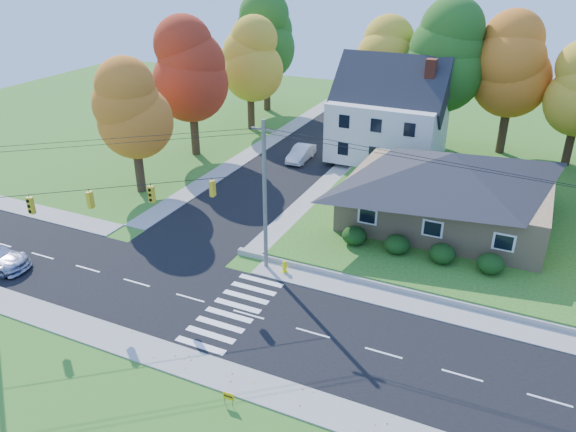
# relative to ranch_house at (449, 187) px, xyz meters

# --- Properties ---
(ground) EXTENTS (120.00, 120.00, 0.00)m
(ground) POSITION_rel_ranch_house_xyz_m (-8.00, -16.00, -3.27)
(ground) COLOR #3D7923
(road_main) EXTENTS (90.00, 8.00, 0.02)m
(road_main) POSITION_rel_ranch_house_xyz_m (-8.00, -16.00, -3.26)
(road_main) COLOR black
(road_main) RESTS_ON ground
(road_cross) EXTENTS (8.00, 44.00, 0.02)m
(road_cross) POSITION_rel_ranch_house_xyz_m (-16.00, 10.00, -3.25)
(road_cross) COLOR black
(road_cross) RESTS_ON ground
(sidewalk_north) EXTENTS (90.00, 2.00, 0.08)m
(sidewalk_north) POSITION_rel_ranch_house_xyz_m (-8.00, -11.00, -3.23)
(sidewalk_north) COLOR #9C9A90
(sidewalk_north) RESTS_ON ground
(sidewalk_south) EXTENTS (90.00, 2.00, 0.08)m
(sidewalk_south) POSITION_rel_ranch_house_xyz_m (-8.00, -21.00, -3.23)
(sidewalk_south) COLOR #9C9A90
(sidewalk_south) RESTS_ON ground
(lawn) EXTENTS (30.00, 30.00, 0.50)m
(lawn) POSITION_rel_ranch_house_xyz_m (5.00, 5.00, -3.02)
(lawn) COLOR #3D7923
(lawn) RESTS_ON ground
(ranch_house) EXTENTS (14.60, 10.60, 5.40)m
(ranch_house) POSITION_rel_ranch_house_xyz_m (0.00, 0.00, 0.00)
(ranch_house) COLOR tan
(ranch_house) RESTS_ON lawn
(colonial_house) EXTENTS (10.40, 8.40, 9.60)m
(colonial_house) POSITION_rel_ranch_house_xyz_m (-7.96, 12.00, 1.32)
(colonial_house) COLOR silver
(colonial_house) RESTS_ON lawn
(hedge_row) EXTENTS (10.70, 1.70, 1.27)m
(hedge_row) POSITION_rel_ranch_house_xyz_m (-0.50, -6.20, -2.13)
(hedge_row) COLOR #163A10
(hedge_row) RESTS_ON lawn
(traffic_infrastructure) EXTENTS (38.10, 10.66, 10.00)m
(traffic_infrastructure) POSITION_rel_ranch_house_xyz_m (-8.15, -14.65, 1.88)
(traffic_infrastructure) COLOR #666059
(traffic_infrastructure) RESTS_ON ground
(tree_lot_0) EXTENTS (6.72, 6.72, 12.51)m
(tree_lot_0) POSITION_rel_ranch_house_xyz_m (-10.00, 18.00, 5.04)
(tree_lot_0) COLOR #3F2A19
(tree_lot_0) RESTS_ON lawn
(tree_lot_1) EXTENTS (7.84, 7.84, 14.60)m
(tree_lot_1) POSITION_rel_ranch_house_xyz_m (-4.00, 17.00, 6.35)
(tree_lot_1) COLOR #3F2A19
(tree_lot_1) RESTS_ON lawn
(tree_lot_2) EXTENTS (7.28, 7.28, 13.56)m
(tree_lot_2) POSITION_rel_ranch_house_xyz_m (2.00, 18.00, 5.70)
(tree_lot_2) COLOR #3F2A19
(tree_lot_2) RESTS_ON lawn
(tree_west_0) EXTENTS (6.16, 6.16, 11.47)m
(tree_west_0) POSITION_rel_ranch_house_xyz_m (-25.00, -4.00, 3.89)
(tree_west_0) COLOR #3F2A19
(tree_west_0) RESTS_ON ground
(tree_west_1) EXTENTS (7.28, 7.28, 13.56)m
(tree_west_1) POSITION_rel_ranch_house_xyz_m (-26.00, 6.00, 5.20)
(tree_west_1) COLOR #3F2A19
(tree_west_1) RESTS_ON ground
(tree_west_2) EXTENTS (6.72, 6.72, 12.51)m
(tree_west_2) POSITION_rel_ranch_house_xyz_m (-25.00, 16.00, 4.54)
(tree_west_2) COLOR #3F2A19
(tree_west_2) RESTS_ON ground
(tree_west_3) EXTENTS (7.84, 7.84, 14.60)m
(tree_west_3) POSITION_rel_ranch_house_xyz_m (-27.00, 24.00, 5.85)
(tree_west_3) COLOR #3F2A19
(tree_west_3) RESTS_ON ground
(white_car) EXTENTS (1.66, 4.47, 1.46)m
(white_car) POSITION_rel_ranch_house_xyz_m (-15.53, 8.66, -2.52)
(white_car) COLOR silver
(white_car) RESTS_ON road_cross
(fire_hydrant) EXTENTS (0.49, 0.38, 0.86)m
(fire_hydrant) POSITION_rel_ranch_house_xyz_m (-8.09, -10.94, -2.85)
(fire_hydrant) COLOR #ECEA01
(fire_hydrant) RESTS_ON ground
(yard_sign) EXTENTS (0.58, 0.05, 0.73)m
(yard_sign) POSITION_rel_ranch_house_xyz_m (-5.47, -22.55, -2.75)
(yard_sign) COLOR black
(yard_sign) RESTS_ON ground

